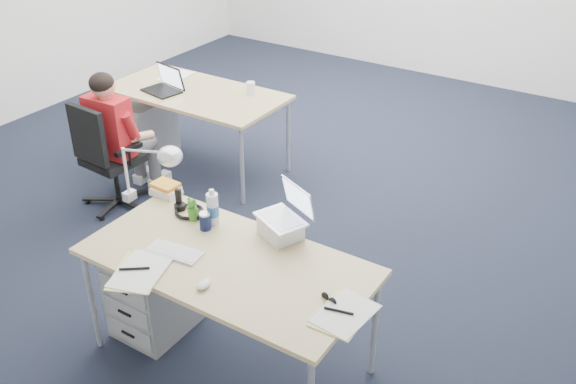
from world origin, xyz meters
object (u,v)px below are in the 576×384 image
Objects in this scene: dark_laptop at (160,79)px; silver_laptop at (281,213)px; office_chair at (113,177)px; water_bottle at (213,207)px; far_cup at (251,88)px; desk_near at (227,266)px; desk_far at (196,96)px; can_koozie at (205,221)px; seated_person at (122,136)px; sunglasses at (329,299)px; drawer_pedestal_far at (145,128)px; headphones at (189,211)px; book_stack at (166,189)px; bear_figurine at (192,209)px; wireless_keyboard at (174,252)px; desk_lamp at (143,171)px; computer_mouse at (204,284)px; cordless_phone at (179,198)px; drawer_pedestal_near at (156,291)px.

silver_laptop is at bearing -21.20° from dark_laptop.
water_bottle reaches higher than office_chair.
water_bottle is at bearing -60.49° from far_cup.
desk_far is at bearing 133.65° from desk_near.
silver_laptop is 2.78× the size of can_koozie.
seated_person is 2.76m from sunglasses.
silver_laptop is at bearing -49.98° from far_cup.
drawer_pedestal_far is 5.00× the size of far_cup.
silver_laptop is (1.88, -1.49, 0.20)m from desk_far.
office_chair reaches higher than headphones.
seated_person reaches higher than book_stack.
sunglasses is at bearing -37.56° from desk_far.
bear_figurine is 2.04m from far_cup.
book_stack reaches higher than sunglasses.
bear_figurine is at bearing -21.96° from book_stack.
seated_person is 0.86m from drawer_pedestal_far.
desk_lamp is at bearing 141.14° from wireless_keyboard.
can_koozie is at bearing -20.57° from office_chair.
bear_figurine is at bearing -50.48° from desk_far.
book_stack is (-0.47, 0.10, -0.07)m from water_bottle.
sunglasses is at bearing -1.00° from wireless_keyboard.
wireless_keyboard is (1.61, -1.01, 0.47)m from office_chair.
seated_person is 2.07× the size of drawer_pedestal_far.
seated_person reaches higher than wireless_keyboard.
can_koozie is 2.14m from far_cup.
sunglasses is at bearing 15.10° from computer_mouse.
book_stack is (-0.47, 0.46, 0.03)m from wireless_keyboard.
wireless_keyboard is at bearing -106.91° from silver_laptop.
computer_mouse is at bearing -40.24° from headphones.
seated_person is 1.55m from cordless_phone.
bear_figurine is 0.38m from desk_lamp.
wireless_keyboard is at bearing -57.06° from bear_figurine.
silver_laptop is (2.02, -0.71, 0.32)m from seated_person.
sunglasses reaches higher than drawer_pedestal_near.
cordless_phone is (-0.01, 0.29, 0.52)m from drawer_pedestal_near.
headphones reaches higher than drawer_pedestal_near.
drawer_pedestal_near is 0.55m from headphones.
drawer_pedestal_far is 3.11× the size of book_stack.
silver_laptop reaches higher than desk_far.
cordless_phone is at bearing -23.47° from book_stack.
seated_person is at bearing 148.06° from book_stack.
wireless_keyboard reaches higher than desk_near.
cordless_phone is 1.27× the size of sunglasses.
cordless_phone is at bearing -34.20° from seated_person.
dark_laptop reaches higher than drawer_pedestal_far.
wireless_keyboard is 0.49m from cordless_phone.
headphones is at bearing 111.25° from wireless_keyboard.
sunglasses is at bearing -14.21° from book_stack.
desk_lamp is at bearing 166.79° from desk_near.
book_stack is at bearing 128.21° from wireless_keyboard.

